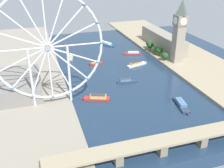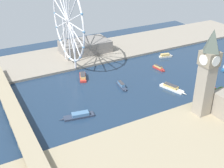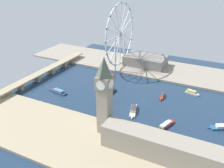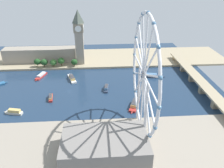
{
  "view_description": "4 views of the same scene",
  "coord_description": "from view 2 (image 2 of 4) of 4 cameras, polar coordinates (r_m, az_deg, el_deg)",
  "views": [
    {
      "loc": [
        99.91,
        312.4,
        133.53
      ],
      "look_at": [
        24.44,
        71.57,
        12.35
      ],
      "focal_mm": 41.76,
      "sensor_mm": 36.0,
      "label": 1
    },
    {
      "loc": [
        -255.55,
        201.05,
        158.84
      ],
      "look_at": [
        -11.86,
        67.3,
        14.04
      ],
      "focal_mm": 45.96,
      "sensor_mm": 36.0,
      "label": 2
    },
    {
      "loc": [
        -291.61,
        -101.92,
        168.62
      ],
      "look_at": [
        10.53,
        52.83,
        8.36
      ],
      "focal_mm": 41.29,
      "sensor_mm": 36.0,
      "label": 3
    },
    {
      "loc": [
        262.13,
        37.51,
        141.98
      ],
      "look_at": [
        17.75,
        54.45,
        16.97
      ],
      "focal_mm": 36.38,
      "sensor_mm": 36.0,
      "label": 4
    }
  ],
  "objects": [
    {
      "name": "riverside_hall",
      "position": [
        432.58,
        -5.37,
        7.47
      ],
      "size": [
        43.01,
        70.83,
        16.95
      ],
      "primitive_type": "cube",
      "color": "gray",
      "rests_on": "riverbank_right"
    },
    {
      "name": "riverbank_right",
      "position": [
        449.75,
        -0.24,
        7.04
      ],
      "size": [
        90.0,
        520.0,
        3.0
      ],
      "primitive_type": "cube",
      "color": "gray",
      "rests_on": "ground_plane"
    },
    {
      "name": "tour_boat_4",
      "position": [
        386.04,
        9.29,
        3.2
      ],
      "size": [
        21.72,
        6.65,
        5.31
      ],
      "rotation": [
        0.0,
        0.0,
        3.28
      ],
      "color": "#B22D28",
      "rests_on": "ground_plane"
    },
    {
      "name": "ferris_wheel",
      "position": [
        378.19,
        -8.79,
        12.11
      ],
      "size": [
        107.02,
        3.2,
        110.73
      ],
      "color": "silver",
      "rests_on": "riverbank_right"
    },
    {
      "name": "tour_boat_3",
      "position": [
        283.87,
        -6.57,
        -6.24
      ],
      "size": [
        13.09,
        35.31,
        4.93
      ],
      "rotation": [
        0.0,
        0.0,
        1.39
      ],
      "color": "#2D384C",
      "rests_on": "ground_plane"
    },
    {
      "name": "tour_boat_5",
      "position": [
        337.61,
        11.82,
        -0.73
      ],
      "size": [
        34.84,
        15.22,
        5.86
      ],
      "rotation": [
        0.0,
        0.0,
        3.44
      ],
      "color": "white",
      "rests_on": "ground_plane"
    },
    {
      "name": "clock_tower",
      "position": [
        276.55,
        18.43,
        2.22
      ],
      "size": [
        15.75,
        15.75,
        85.06
      ],
      "color": "gray",
      "rests_on": "riverbank_left"
    },
    {
      "name": "tour_boat_6",
      "position": [
        359.89,
        18.62,
        0.11
      ],
      "size": [
        29.44,
        13.79,
        4.54
      ],
      "rotation": [
        0.0,
        0.0,
        5.97
      ],
      "color": "#B22D28",
      "rests_on": "ground_plane"
    },
    {
      "name": "tour_boat_7",
      "position": [
        427.46,
        10.61,
        5.56
      ],
      "size": [
        9.29,
        22.27,
        5.63
      ],
      "rotation": [
        0.0,
        0.0,
        4.49
      ],
      "color": "beige",
      "rests_on": "ground_plane"
    },
    {
      "name": "tour_boat_2",
      "position": [
        335.8,
        1.93,
        -0.29
      ],
      "size": [
        25.58,
        7.64,
        5.74
      ],
      "rotation": [
        0.0,
        0.0,
        3.01
      ],
      "color": "#2D384C",
      "rests_on": "ground_plane"
    },
    {
      "name": "ground_plane",
      "position": [
        361.88,
        8.47,
        1.16
      ],
      "size": [
        399.43,
        399.43,
        0.0
      ],
      "primitive_type": "plane",
      "color": "#1E334C"
    },
    {
      "name": "river_bridge",
      "position": [
        298.07,
        -19.24,
        -4.59
      ],
      "size": [
        211.43,
        14.79,
        10.75
      ],
      "color": "tan",
      "rests_on": "ground_plane"
    },
    {
      "name": "tree_row_embankment",
      "position": [
        328.07,
        21.04,
        -1.25
      ],
      "size": [
        13.27,
        68.24,
        13.87
      ],
      "color": "#513823",
      "rests_on": "riverbank_left"
    },
    {
      "name": "tour_boat_1",
      "position": [
        358.66,
        -5.83,
        1.52
      ],
      "size": [
        30.85,
        16.5,
        6.13
      ],
      "rotation": [
        0.0,
        0.0,
        5.92
      ],
      "color": "#B22D28",
      "rests_on": "ground_plane"
    }
  ]
}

